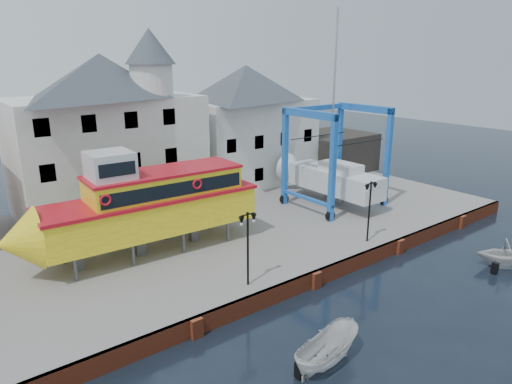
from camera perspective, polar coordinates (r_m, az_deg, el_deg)
ground at (r=27.43m, az=7.42°, el=-11.76°), size 140.00×140.00×0.00m
hardstanding at (r=35.10m, az=-5.29°, el=-4.29°), size 44.00×22.00×1.00m
quay_wall at (r=27.26m, az=7.30°, el=-10.76°), size 44.00×0.47×1.00m
building_white_main at (r=37.82m, az=-18.00°, el=7.23°), size 14.00×8.30×14.00m
building_white_right at (r=44.94m, az=-1.23°, el=8.43°), size 12.00×8.00×11.20m
shed_dark at (r=50.65m, az=9.35°, el=5.01°), size 8.00×7.00×4.00m
lamp_post_left at (r=24.10m, az=-1.04°, el=-4.79°), size 1.12×0.32×4.20m
lamp_post_right at (r=30.78m, az=14.10°, el=-0.52°), size 1.12×0.32×4.20m
tour_boat at (r=28.80m, az=-14.58°, el=-1.73°), size 15.56×4.21×6.73m
travel_lift at (r=38.96m, az=8.85°, el=2.46°), size 7.27×10.30×15.56m
motorboat_a at (r=21.65m, az=8.75°, el=-20.40°), size 4.22×2.11×1.56m
motorboat_c at (r=33.75m, az=28.78°, el=-8.18°), size 5.03×5.01×2.01m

